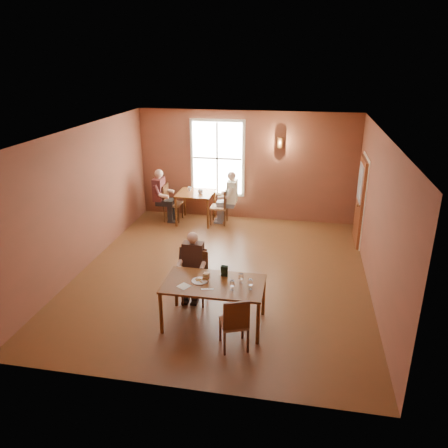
% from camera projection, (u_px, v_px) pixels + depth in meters
% --- Properties ---
extents(ground, '(6.00, 7.00, 0.01)m').
position_uv_depth(ground, '(222.00, 273.00, 9.31)').
color(ground, brown).
rests_on(ground, ground).
extents(wall_back, '(6.00, 0.04, 3.00)m').
position_uv_depth(wall_back, '(246.00, 166.00, 11.98)').
color(wall_back, brown).
rests_on(wall_back, ground).
extents(wall_front, '(6.00, 0.04, 3.00)m').
position_uv_depth(wall_front, '(170.00, 294.00, 5.57)').
color(wall_front, brown).
rests_on(wall_front, ground).
extents(wall_left, '(0.04, 7.00, 3.00)m').
position_uv_depth(wall_left, '(84.00, 198.00, 9.29)').
color(wall_left, brown).
rests_on(wall_left, ground).
extents(wall_right, '(0.04, 7.00, 3.00)m').
position_uv_depth(wall_right, '(378.00, 216.00, 8.26)').
color(wall_right, brown).
rests_on(wall_right, ground).
extents(ceiling, '(6.00, 7.00, 0.04)m').
position_uv_depth(ceiling, '(222.00, 132.00, 8.23)').
color(ceiling, white).
rests_on(ceiling, wall_back).
extents(window, '(1.36, 0.10, 1.96)m').
position_uv_depth(window, '(217.00, 158.00, 12.00)').
color(window, white).
rests_on(window, wall_back).
extents(door, '(0.12, 1.04, 2.10)m').
position_uv_depth(door, '(359.00, 201.00, 10.54)').
color(door, maroon).
rests_on(door, ground).
extents(wall_sconce, '(0.16, 0.16, 0.28)m').
position_uv_depth(wall_sconce, '(280.00, 143.00, 11.48)').
color(wall_sconce, brown).
rests_on(wall_sconce, wall_back).
extents(main_table, '(1.68, 0.95, 0.79)m').
position_uv_depth(main_table, '(214.00, 303.00, 7.43)').
color(main_table, brown).
rests_on(main_table, ground).
extents(chair_diner_main, '(0.42, 0.42, 0.96)m').
position_uv_depth(chair_diner_main, '(195.00, 278.00, 8.08)').
color(chair_diner_main, '#3D2513').
rests_on(chair_diner_main, ground).
extents(diner_main, '(0.50, 0.50, 1.26)m').
position_uv_depth(diner_main, '(194.00, 272.00, 8.00)').
color(diner_main, black).
rests_on(diner_main, ground).
extents(chair_empty, '(0.53, 0.53, 0.92)m').
position_uv_depth(chair_empty, '(234.00, 322.00, 6.80)').
color(chair_empty, brown).
rests_on(chair_empty, ground).
extents(plate_food, '(0.30, 0.30, 0.04)m').
position_uv_depth(plate_food, '(200.00, 281.00, 7.33)').
color(plate_food, silver).
rests_on(plate_food, main_table).
extents(sandwich, '(0.10, 0.10, 0.11)m').
position_uv_depth(sandwich, '(206.00, 277.00, 7.36)').
color(sandwich, tan).
rests_on(sandwich, main_table).
extents(goblet_a, '(0.10, 0.10, 0.19)m').
position_uv_depth(goblet_a, '(241.00, 278.00, 7.24)').
color(goblet_a, white).
rests_on(goblet_a, main_table).
extents(goblet_b, '(0.08, 0.08, 0.20)m').
position_uv_depth(goblet_b, '(250.00, 284.00, 7.06)').
color(goblet_b, white).
rests_on(goblet_b, main_table).
extents(goblet_c, '(0.09, 0.09, 0.19)m').
position_uv_depth(goblet_c, '(232.00, 285.00, 7.03)').
color(goblet_c, white).
rests_on(goblet_c, main_table).
extents(menu_stand, '(0.13, 0.07, 0.20)m').
position_uv_depth(menu_stand, '(224.00, 271.00, 7.47)').
color(menu_stand, black).
rests_on(menu_stand, main_table).
extents(knife, '(0.20, 0.06, 0.00)m').
position_uv_depth(knife, '(207.00, 289.00, 7.09)').
color(knife, silver).
rests_on(knife, main_table).
extents(napkin, '(0.25, 0.25, 0.01)m').
position_uv_depth(napkin, '(184.00, 286.00, 7.18)').
color(napkin, white).
rests_on(napkin, main_table).
extents(second_table, '(0.96, 0.96, 0.85)m').
position_uv_depth(second_table, '(196.00, 207.00, 12.06)').
color(second_table, brown).
rests_on(second_table, ground).
extents(chair_diner_white, '(0.43, 0.43, 0.98)m').
position_uv_depth(chair_diner_white, '(219.00, 206.00, 11.92)').
color(chair_diner_white, brown).
rests_on(chair_diner_white, ground).
extents(diner_white, '(0.56, 0.56, 1.41)m').
position_uv_depth(diner_white, '(220.00, 199.00, 11.84)').
color(diner_white, white).
rests_on(diner_white, ground).
extents(chair_diner_maroon, '(0.45, 0.45, 1.03)m').
position_uv_depth(chair_diner_maroon, '(173.00, 203.00, 12.14)').
color(chair_diner_maroon, brown).
rests_on(chair_diner_maroon, ground).
extents(diner_maroon, '(0.57, 0.57, 1.43)m').
position_uv_depth(diner_maroon, '(172.00, 196.00, 12.07)').
color(diner_maroon, maroon).
rests_on(diner_maroon, ground).
extents(cup_a, '(0.18, 0.18, 0.11)m').
position_uv_depth(cup_a, '(200.00, 192.00, 11.78)').
color(cup_a, white).
rests_on(cup_a, second_table).
extents(cup_b, '(0.14, 0.14, 0.11)m').
position_uv_depth(cup_b, '(190.00, 189.00, 12.04)').
color(cup_b, white).
rests_on(cup_b, second_table).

